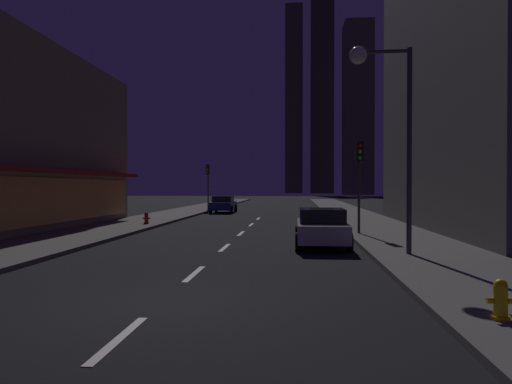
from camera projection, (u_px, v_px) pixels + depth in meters
ground_plane at (266, 213)px, 40.87m from camera, size 78.00×136.00×0.10m
sidewalk_right at (347, 212)px, 40.27m from camera, size 4.00×76.00×0.15m
sidewalk_left at (187, 211)px, 41.46m from camera, size 4.00×76.00×0.15m
lane_marking_center at (234, 240)px, 19.94m from camera, size 0.16×28.20×0.01m
skyscraper_distant_tall at (294, 100)px, 157.75m from camera, size 5.78×6.42×62.88m
skyscraper_distant_mid at (322, 88)px, 152.00m from camera, size 7.46×6.23×68.51m
skyscraper_distant_short at (358, 109)px, 126.64m from camera, size 7.60×8.88×46.30m
car_parked_near at (322, 227)px, 17.63m from camera, size 1.98×4.24×1.45m
car_parked_far at (223, 204)px, 40.39m from camera, size 1.98×4.24×1.45m
fire_hydrant_yellow_near at (500, 301)px, 7.49m from camera, size 0.42×0.30×0.65m
fire_hydrant_far_left at (146, 218)px, 26.80m from camera, size 0.42×0.30×0.65m
traffic_light_near_right at (359, 166)px, 21.15m from camera, size 0.32×0.48×4.20m
traffic_light_far_left at (208, 176)px, 43.35m from camera, size 0.32×0.48×4.20m
street_lamp_right at (383, 99)px, 14.80m from camera, size 1.96×0.56×6.58m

